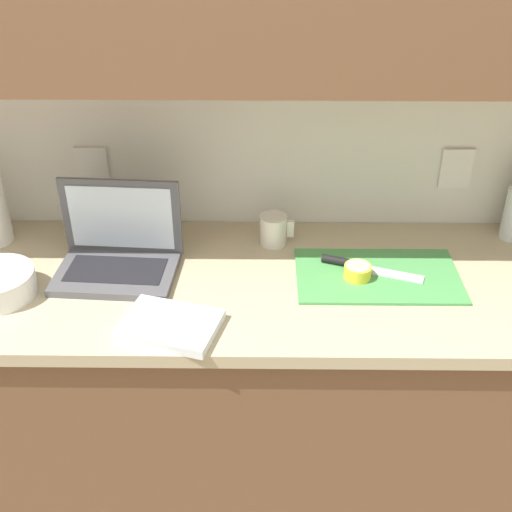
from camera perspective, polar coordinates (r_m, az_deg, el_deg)
ground_plane at (r=2.34m, az=-4.77°, el=-21.33°), size 12.00×12.00×0.00m
wall_back at (r=1.65m, az=-6.65°, el=20.88°), size 5.20×0.38×2.60m
counter_unit at (r=1.98m, az=-6.06°, el=-12.98°), size 2.54×0.61×0.94m
laptop at (r=1.72m, az=-12.13°, el=0.52°), size 0.33×0.23×0.23m
cutting_board at (r=1.71m, az=10.75°, el=-1.72°), size 0.42×0.25×0.01m
knife at (r=1.72m, az=8.74°, el=-0.76°), size 0.26×0.12×0.02m
lemon_half_cut at (r=1.67m, az=9.03°, el=-1.39°), size 0.07×0.07×0.04m
measuring_cup at (r=1.80m, az=1.56°, el=2.33°), size 0.10×0.08×0.09m
dish_towel at (r=1.51m, az=-7.64°, el=-6.13°), size 0.25×0.21×0.02m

